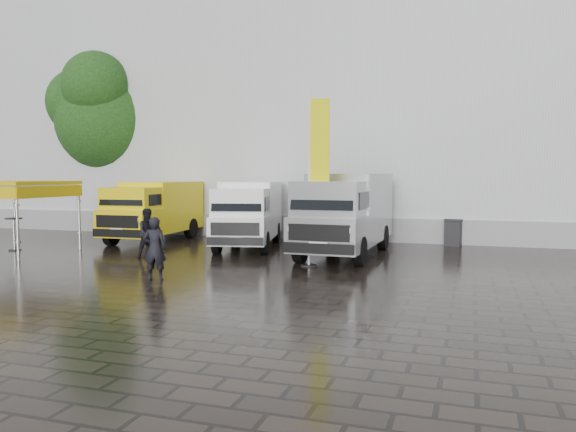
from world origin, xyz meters
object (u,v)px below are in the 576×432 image
at_px(van_silver, 346,215).
at_px(person_tent, 149,233).
at_px(cocktail_table, 14,234).
at_px(van_yellow, 154,212).
at_px(person_front, 155,249).
at_px(wheelie_bin, 453,232).
at_px(canopy_tent, 14,186).
at_px(van_white, 249,215).
at_px(flagpole, 315,169).

height_order(van_silver, person_tent, van_silver).
bearing_deg(van_silver, cocktail_table, -166.32).
bearing_deg(van_yellow, person_front, -60.53).
height_order(cocktail_table, wheelie_bin, cocktail_table).
height_order(canopy_tent, wheelie_bin, canopy_tent).
distance_m(van_white, flagpole, 5.36).
relative_size(van_yellow, cocktail_table, 4.46).
relative_size(van_yellow, flagpole, 1.02).
bearing_deg(wheelie_bin, canopy_tent, -147.04).
bearing_deg(person_tent, van_white, 7.68).
bearing_deg(flagpole, person_tent, 179.98).
height_order(van_yellow, van_white, van_white).
xyz_separation_m(wheelie_bin, person_front, (-7.26, -10.08, 0.32)).
bearing_deg(van_white, wheelie_bin, 8.61).
xyz_separation_m(cocktail_table, person_front, (8.09, -3.54, 0.24)).
distance_m(van_white, cocktail_table, 8.68).
xyz_separation_m(canopy_tent, person_tent, (5.22, 0.44, -1.58)).
relative_size(cocktail_table, person_front, 0.71).
distance_m(van_silver, cocktail_table, 12.19).
bearing_deg(person_front, cocktail_table, -39.20).
bearing_deg(canopy_tent, van_silver, 14.77).
distance_m(van_silver, person_front, 7.23).
relative_size(cocktail_table, wheelie_bin, 1.14).
height_order(wheelie_bin, person_front, person_front).
relative_size(van_silver, person_tent, 3.93).
xyz_separation_m(cocktail_table, wheelie_bin, (15.36, 6.54, -0.08)).
bearing_deg(person_front, wheelie_bin, -141.35).
relative_size(van_white, wheelie_bin, 5.51).
bearing_deg(van_yellow, cocktail_table, -131.67).
relative_size(van_yellow, person_tent, 3.25).
xyz_separation_m(canopy_tent, person_front, (7.63, -3.12, -1.56)).
xyz_separation_m(flagpole, person_front, (-3.40, -3.55, -2.12)).
distance_m(canopy_tent, flagpole, 11.05).
distance_m(canopy_tent, wheelie_bin, 16.54).
relative_size(van_yellow, wheelie_bin, 5.11).
bearing_deg(person_front, person_tent, -71.43).
xyz_separation_m(van_silver, person_tent, (-6.20, -2.57, -0.58)).
height_order(van_white, flagpole, flagpole).
relative_size(van_white, person_front, 3.43).
height_order(flagpole, cocktail_table, flagpole).
bearing_deg(flagpole, wheelie_bin, 59.39).
relative_size(van_silver, flagpole, 1.24).
distance_m(flagpole, wheelie_bin, 7.97).
height_order(van_white, person_tent, van_white).
xyz_separation_m(van_silver, cocktail_table, (-11.88, -2.59, -0.81)).
height_order(wheelie_bin, person_tent, person_tent).
relative_size(canopy_tent, person_front, 1.90).
xyz_separation_m(van_white, person_tent, (-2.20, -3.56, -0.43)).
distance_m(flagpole, person_tent, 6.19).
xyz_separation_m(cocktail_table, person_tent, (5.68, 0.01, 0.23)).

